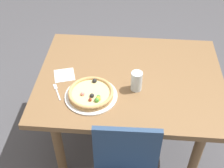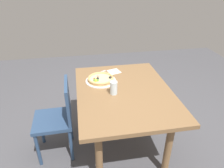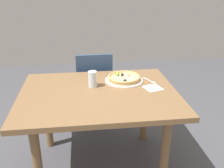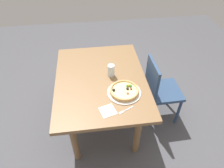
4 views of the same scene
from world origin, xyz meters
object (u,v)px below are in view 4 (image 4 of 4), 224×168
chair_near (159,89)px  plate (124,92)px  napkin (108,111)px  dining_table (101,85)px  fork (125,111)px  pizza (124,90)px  drinking_glass (111,70)px

chair_near → plate: (-0.25, 0.49, 0.25)m
plate → napkin: plate is taller
dining_table → chair_near: chair_near is taller
chair_near → fork: chair_near is taller
chair_near → dining_table: bearing=-91.4°
plate → pizza: (0.00, -0.00, 0.03)m
pizza → drinking_glass: size_ratio=2.15×
chair_near → napkin: size_ratio=6.32×
chair_near → plate: chair_near is taller
plate → dining_table: bearing=41.0°
chair_near → plate: 0.61m
pizza → fork: size_ratio=1.92×
chair_near → napkin: chair_near is taller
chair_near → drinking_glass: chair_near is taller
pizza → chair_near: bearing=-63.3°
napkin → plate: bearing=-41.7°
dining_table → napkin: size_ratio=9.32×
plate → drinking_glass: bearing=18.4°
drinking_glass → chair_near: bearing=-94.2°
plate → napkin: 0.29m
pizza → dining_table: bearing=41.3°
drinking_glass → napkin: size_ratio=1.00×
dining_table → napkin: napkin is taller
fork → napkin: 0.16m
dining_table → fork: 0.53m
pizza → napkin: pizza is taller
chair_near → drinking_glass: 0.67m
fork → napkin: bearing=-32.5°
drinking_glass → plate: bearing=-161.6°
pizza → napkin: (-0.22, 0.20, -0.03)m
chair_near → pizza: (-0.25, 0.49, 0.28)m
chair_near → drinking_glass: (0.04, 0.59, 0.32)m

